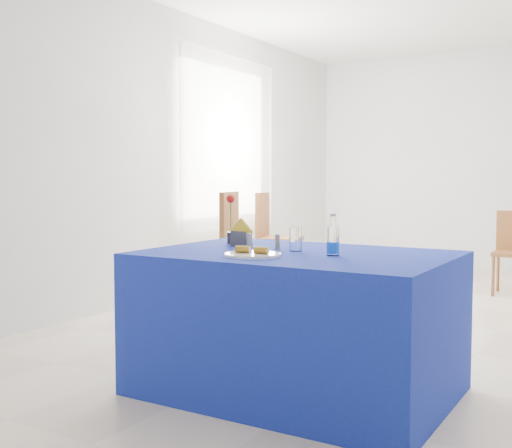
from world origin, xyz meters
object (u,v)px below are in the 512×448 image
at_px(blue_table, 297,322).
at_px(chair_win_a, 242,240).
at_px(chair_win_b, 272,231).
at_px(water_bottle, 333,242).
at_px(plate, 253,255).

height_order(blue_table, chair_win_a, chair_win_a).
xyz_separation_m(chair_win_a, chair_win_b, (-0.36, 1.21, -0.02)).
bearing_deg(water_bottle, blue_table, 172.25).
bearing_deg(chair_win_a, water_bottle, -153.31).
distance_m(plate, water_bottle, 0.42).
distance_m(blue_table, chair_win_a, 2.41).
bearing_deg(plate, blue_table, 67.43).
distance_m(plate, chair_win_b, 3.78).
bearing_deg(water_bottle, chair_win_b, 124.28).
bearing_deg(plate, chair_win_b, 118.00).
relative_size(plate, chair_win_a, 0.28).
distance_m(chair_win_a, chair_win_b, 1.26).
height_order(blue_table, water_bottle, water_bottle).
bearing_deg(chair_win_b, chair_win_a, -178.48).
relative_size(plate, water_bottle, 1.35).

